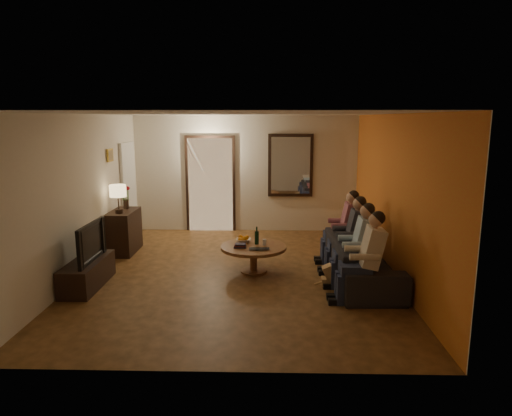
{
  "coord_description": "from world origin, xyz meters",
  "views": [
    {
      "loc": [
        0.5,
        -7.2,
        2.52
      ],
      "look_at": [
        0.3,
        0.3,
        1.05
      ],
      "focal_mm": 32.0,
      "sensor_mm": 36.0,
      "label": 1
    }
  ],
  "objects_px": {
    "tv": "(85,242)",
    "dog": "(338,269)",
    "wine_bottle": "(257,235)",
    "person_c": "(351,239)",
    "person_d": "(345,230)",
    "coffee_table": "(254,259)",
    "dresser": "(124,232)",
    "laptop": "(259,250)",
    "sofa": "(361,260)",
    "table_lamp": "(118,199)",
    "bowl": "(243,240)",
    "person_b": "(359,249)",
    "person_a": "(367,261)",
    "tv_stand": "(87,273)"
  },
  "relations": [
    {
      "from": "wine_bottle",
      "to": "bowl",
      "type": "bearing_deg",
      "value": 152.45
    },
    {
      "from": "table_lamp",
      "to": "tv_stand",
      "type": "xyz_separation_m",
      "value": [
        0.0,
        -1.61,
        -0.87
      ]
    },
    {
      "from": "table_lamp",
      "to": "dog",
      "type": "distance_m",
      "value": 4.2
    },
    {
      "from": "person_c",
      "to": "dog",
      "type": "relative_size",
      "value": 2.14
    },
    {
      "from": "tv_stand",
      "to": "dresser",
      "type": "bearing_deg",
      "value": 90.0
    },
    {
      "from": "table_lamp",
      "to": "sofa",
      "type": "bearing_deg",
      "value": -16.28
    },
    {
      "from": "laptop",
      "to": "sofa",
      "type": "bearing_deg",
      "value": -4.78
    },
    {
      "from": "dresser",
      "to": "laptop",
      "type": "distance_m",
      "value": 2.95
    },
    {
      "from": "tv_stand",
      "to": "tv",
      "type": "distance_m",
      "value": 0.5
    },
    {
      "from": "table_lamp",
      "to": "person_a",
      "type": "distance_m",
      "value": 4.66
    },
    {
      "from": "person_a",
      "to": "wine_bottle",
      "type": "xyz_separation_m",
      "value": [
        -1.55,
        1.36,
        0.01
      ]
    },
    {
      "from": "dresser",
      "to": "laptop",
      "type": "height_order",
      "value": "dresser"
    },
    {
      "from": "tv_stand",
      "to": "person_b",
      "type": "bearing_deg",
      "value": 1.16
    },
    {
      "from": "tv_stand",
      "to": "person_d",
      "type": "relative_size",
      "value": 1.02
    },
    {
      "from": "person_c",
      "to": "table_lamp",
      "type": "bearing_deg",
      "value": 167.25
    },
    {
      "from": "table_lamp",
      "to": "dog",
      "type": "height_order",
      "value": "table_lamp"
    },
    {
      "from": "dresser",
      "to": "sofa",
      "type": "xyz_separation_m",
      "value": [
        4.22,
        -1.45,
        -0.07
      ]
    },
    {
      "from": "table_lamp",
      "to": "person_c",
      "type": "distance_m",
      "value": 4.25
    },
    {
      "from": "person_a",
      "to": "laptop",
      "type": "bearing_deg",
      "value": 146.9
    },
    {
      "from": "laptop",
      "to": "person_b",
      "type": "bearing_deg",
      "value": -16.11
    },
    {
      "from": "person_d",
      "to": "coffee_table",
      "type": "height_order",
      "value": "person_d"
    },
    {
      "from": "person_a",
      "to": "dog",
      "type": "bearing_deg",
      "value": 116.66
    },
    {
      "from": "sofa",
      "to": "person_d",
      "type": "height_order",
      "value": "person_d"
    },
    {
      "from": "coffee_table",
      "to": "bowl",
      "type": "bearing_deg",
      "value": 129.29
    },
    {
      "from": "tv",
      "to": "laptop",
      "type": "distance_m",
      "value": 2.67
    },
    {
      "from": "coffee_table",
      "to": "tv",
      "type": "bearing_deg",
      "value": -163.54
    },
    {
      "from": "sofa",
      "to": "wine_bottle",
      "type": "bearing_deg",
      "value": 73.22
    },
    {
      "from": "person_c",
      "to": "dog",
      "type": "xyz_separation_m",
      "value": [
        -0.3,
        -0.61,
        -0.32
      ]
    },
    {
      "from": "sofa",
      "to": "coffee_table",
      "type": "height_order",
      "value": "sofa"
    },
    {
      "from": "tv",
      "to": "person_b",
      "type": "height_order",
      "value": "person_b"
    },
    {
      "from": "person_a",
      "to": "coffee_table",
      "type": "bearing_deg",
      "value": 141.83
    },
    {
      "from": "person_a",
      "to": "person_c",
      "type": "height_order",
      "value": "same"
    },
    {
      "from": "bowl",
      "to": "wine_bottle",
      "type": "relative_size",
      "value": 0.84
    },
    {
      "from": "coffee_table",
      "to": "person_d",
      "type": "bearing_deg",
      "value": 18.63
    },
    {
      "from": "table_lamp",
      "to": "tv_stand",
      "type": "height_order",
      "value": "table_lamp"
    },
    {
      "from": "dresser",
      "to": "laptop",
      "type": "relative_size",
      "value": 2.76
    },
    {
      "from": "dresser",
      "to": "table_lamp",
      "type": "relative_size",
      "value": 1.68
    },
    {
      "from": "table_lamp",
      "to": "person_d",
      "type": "relative_size",
      "value": 0.45
    },
    {
      "from": "sofa",
      "to": "person_c",
      "type": "distance_m",
      "value": 0.41
    },
    {
      "from": "sofa",
      "to": "wine_bottle",
      "type": "distance_m",
      "value": 1.74
    },
    {
      "from": "dresser",
      "to": "table_lamp",
      "type": "height_order",
      "value": "table_lamp"
    },
    {
      "from": "tv",
      "to": "person_d",
      "type": "height_order",
      "value": "person_d"
    },
    {
      "from": "dog",
      "to": "coffee_table",
      "type": "xyz_separation_m",
      "value": [
        -1.31,
        0.67,
        -0.06
      ]
    },
    {
      "from": "wine_bottle",
      "to": "person_c",
      "type": "bearing_deg",
      "value": -5.87
    },
    {
      "from": "table_lamp",
      "to": "tv_stand",
      "type": "bearing_deg",
      "value": -90.0
    },
    {
      "from": "tv",
      "to": "person_b",
      "type": "xyz_separation_m",
      "value": [
        4.12,
        0.08,
        -0.1
      ]
    },
    {
      "from": "bowl",
      "to": "person_d",
      "type": "bearing_deg",
      "value": 10.18
    },
    {
      "from": "tv",
      "to": "dog",
      "type": "height_order",
      "value": "tv"
    },
    {
      "from": "dog",
      "to": "wine_bottle",
      "type": "relative_size",
      "value": 1.81
    },
    {
      "from": "dresser",
      "to": "table_lamp",
      "type": "bearing_deg",
      "value": -90.0
    }
  ]
}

